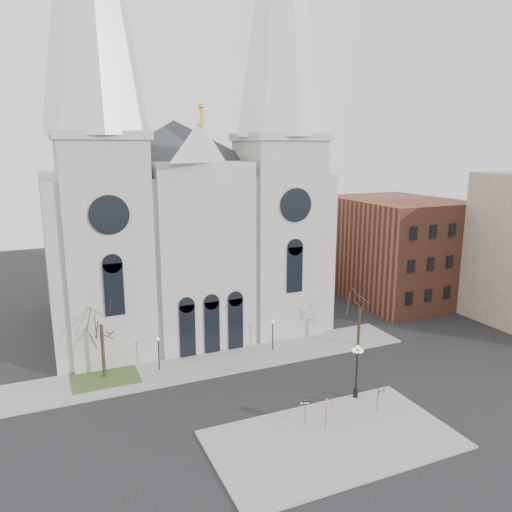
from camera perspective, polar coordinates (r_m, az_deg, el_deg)
name	(u,v)px	position (r m, az deg, el deg)	size (l,w,h in m)	color
ground	(267,416)	(41.77, 1.24, -17.79)	(160.00, 160.00, 0.00)	black
sidewalk_near	(333,439)	(39.25, 8.75, -20.00)	(18.00, 10.00, 0.14)	gray
sidewalk_far	(220,362)	(50.82, -4.09, -11.95)	(40.00, 6.00, 0.14)	gray
grass_patch	(105,377)	(49.56, -16.90, -13.13)	(6.00, 5.00, 0.18)	#314B20
cathedral	(183,169)	(57.69, -8.40, 9.77)	(33.00, 26.66, 54.00)	#A5A29A
bg_building_brick	(396,249)	(72.37, 15.66, 0.79)	(14.00, 18.00, 14.00)	brown
tree_left	(101,321)	(47.50, -17.31, -7.13)	(3.20, 3.20, 7.50)	black
tree_right	(360,306)	(54.12, 11.78, -5.65)	(3.20, 3.20, 6.00)	black
ped_lamp_left	(159,348)	(48.89, -11.08, -10.30)	(0.32, 0.32, 3.26)	black
ped_lamp_right	(273,330)	(52.50, 1.93, -8.44)	(0.32, 0.32, 3.26)	black
stop_sign	(326,407)	(39.47, 8.03, -16.69)	(0.82, 0.39, 2.46)	slate
globe_lamp	(357,365)	(43.64, 11.46, -12.09)	(1.03, 1.03, 4.70)	black
one_way_sign	(305,407)	(40.10, 5.64, -16.82)	(0.83, 0.26, 1.93)	slate
street_name_sign	(379,398)	(42.52, 13.83, -15.51)	(0.65, 0.11, 2.03)	slate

